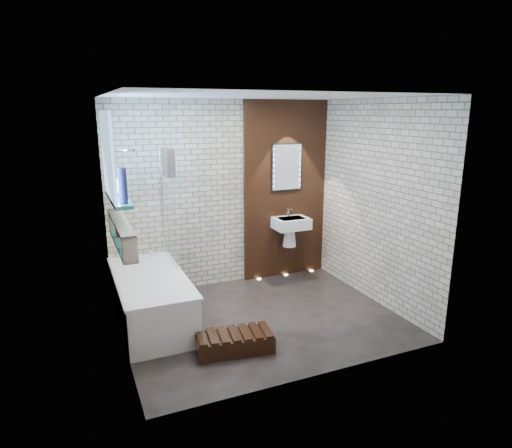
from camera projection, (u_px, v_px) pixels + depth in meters
name	position (u px, v px, depth m)	size (l,w,h in m)	color
ground	(261.00, 319.00, 5.40)	(3.20, 3.20, 0.00)	black
room_shell	(261.00, 214.00, 5.08)	(3.24, 3.20, 2.60)	tan
walnut_panel	(285.00, 191.00, 6.57)	(1.30, 0.06, 2.60)	black
clerestory_window	(110.00, 165.00, 4.64)	(0.18, 1.00, 0.94)	#7FADE0
display_niche	(122.00, 234.00, 4.65)	(0.14, 1.30, 0.26)	#248576
bathtub	(151.00, 299.00, 5.26)	(0.79, 1.74, 0.70)	white
bath_screen	(168.00, 207.00, 5.55)	(0.01, 0.78, 1.40)	white
towel	(169.00, 163.00, 5.28)	(0.10, 0.25, 0.33)	#282320
shower_head	(128.00, 150.00, 5.26)	(0.18, 0.18, 0.02)	silver
washbasin	(291.00, 227.00, 6.53)	(0.50, 0.36, 0.58)	white
led_mirror	(287.00, 167.00, 6.45)	(0.50, 0.02, 0.70)	black
walnut_step	(234.00, 343.00, 4.66)	(0.80, 0.36, 0.18)	black
niche_bottles	(120.00, 233.00, 4.75)	(0.07, 0.53, 0.17)	#9E5B18
sill_vases	(119.00, 186.00, 4.72)	(0.18, 0.66, 0.36)	white
floor_uplights	(286.00, 275.00, 6.83)	(0.96, 0.06, 0.01)	#FFD899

